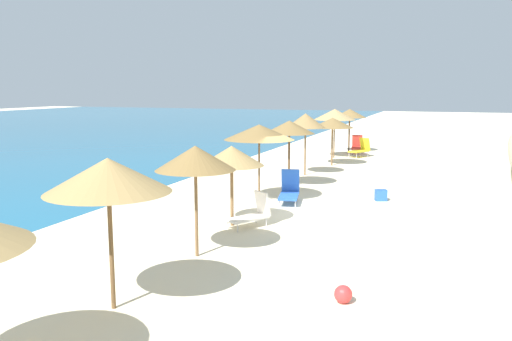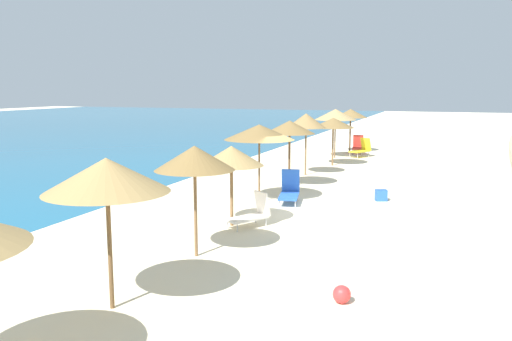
{
  "view_description": "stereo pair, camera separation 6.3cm",
  "coord_description": "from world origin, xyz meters",
  "px_view_note": "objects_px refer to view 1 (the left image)",
  "views": [
    {
      "loc": [
        -17.09,
        -4.68,
        4.17
      ],
      "look_at": [
        -0.27,
        1.52,
        1.35
      ],
      "focal_mm": 36.95,
      "sensor_mm": 36.0,
      "label": 1
    },
    {
      "loc": [
        -17.07,
        -4.73,
        4.17
      ],
      "look_at": [
        -0.27,
        1.52,
        1.35
      ],
      "focal_mm": 36.95,
      "sensor_mm": 36.0,
      "label": 2
    }
  ],
  "objects_px": {
    "beach_umbrella_3": "(195,158)",
    "beach_umbrella_9": "(335,114)",
    "beach_umbrella_5": "(259,132)",
    "beach_umbrella_10": "(350,113)",
    "lounge_chair_3": "(289,191)",
    "beach_ball": "(343,294)",
    "beach_umbrella_2": "(108,176)",
    "beach_umbrella_4": "(232,156)",
    "cooler_box": "(381,195)",
    "lounge_chair_2": "(361,149)",
    "lounge_chair_0": "(357,146)",
    "beach_umbrella_7": "(306,121)",
    "beach_umbrella_6": "(289,127)",
    "lounge_chair_1": "(252,213)",
    "beach_umbrella_8": "(333,123)"
  },
  "relations": [
    {
      "from": "beach_umbrella_9",
      "to": "lounge_chair_2",
      "type": "bearing_deg",
      "value": -59.21
    },
    {
      "from": "beach_umbrella_7",
      "to": "beach_umbrella_6",
      "type": "bearing_deg",
      "value": -176.83
    },
    {
      "from": "beach_umbrella_3",
      "to": "beach_umbrella_10",
      "type": "bearing_deg",
      "value": 0.88
    },
    {
      "from": "lounge_chair_2",
      "to": "lounge_chair_0",
      "type": "bearing_deg",
      "value": -47.02
    },
    {
      "from": "cooler_box",
      "to": "lounge_chair_0",
      "type": "bearing_deg",
      "value": 12.95
    },
    {
      "from": "beach_umbrella_8",
      "to": "beach_umbrella_9",
      "type": "xyz_separation_m",
      "value": [
        3.16,
        0.55,
        0.29
      ]
    },
    {
      "from": "beach_umbrella_10",
      "to": "lounge_chair_2",
      "type": "distance_m",
      "value": 3.2
    },
    {
      "from": "beach_umbrella_9",
      "to": "beach_ball",
      "type": "bearing_deg",
      "value": -167.62
    },
    {
      "from": "beach_umbrella_5",
      "to": "beach_umbrella_10",
      "type": "height_order",
      "value": "beach_umbrella_5"
    },
    {
      "from": "beach_umbrella_2",
      "to": "beach_umbrella_9",
      "type": "bearing_deg",
      "value": 1.53
    },
    {
      "from": "beach_umbrella_9",
      "to": "beach_umbrella_10",
      "type": "height_order",
      "value": "beach_umbrella_9"
    },
    {
      "from": "beach_umbrella_4",
      "to": "beach_umbrella_3",
      "type": "bearing_deg",
      "value": -173.96
    },
    {
      "from": "beach_umbrella_3",
      "to": "beach_umbrella_9",
      "type": "bearing_deg",
      "value": 2.01
    },
    {
      "from": "beach_umbrella_7",
      "to": "beach_umbrella_2",
      "type": "bearing_deg",
      "value": -177.88
    },
    {
      "from": "lounge_chair_1",
      "to": "beach_umbrella_7",
      "type": "bearing_deg",
      "value": -54.42
    },
    {
      "from": "beach_umbrella_6",
      "to": "beach_umbrella_9",
      "type": "distance_m",
      "value": 10.08
    },
    {
      "from": "beach_umbrella_7",
      "to": "beach_ball",
      "type": "height_order",
      "value": "beach_umbrella_7"
    },
    {
      "from": "beach_umbrella_2",
      "to": "cooler_box",
      "type": "height_order",
      "value": "beach_umbrella_2"
    },
    {
      "from": "beach_umbrella_3",
      "to": "beach_umbrella_6",
      "type": "distance_m",
      "value": 9.65
    },
    {
      "from": "beach_umbrella_5",
      "to": "lounge_chair_3",
      "type": "relative_size",
      "value": 1.77
    },
    {
      "from": "lounge_chair_0",
      "to": "lounge_chair_3",
      "type": "bearing_deg",
      "value": 82.83
    },
    {
      "from": "beach_umbrella_5",
      "to": "beach_umbrella_10",
      "type": "relative_size",
      "value": 1.02
    },
    {
      "from": "beach_umbrella_2",
      "to": "beach_umbrella_7",
      "type": "xyz_separation_m",
      "value": [
        16.34,
        0.6,
        0.04
      ]
    },
    {
      "from": "beach_umbrella_8",
      "to": "cooler_box",
      "type": "bearing_deg",
      "value": -156.32
    },
    {
      "from": "beach_umbrella_5",
      "to": "cooler_box",
      "type": "height_order",
      "value": "beach_umbrella_5"
    },
    {
      "from": "beach_umbrella_3",
      "to": "beach_umbrella_5",
      "type": "height_order",
      "value": "beach_umbrella_5"
    },
    {
      "from": "lounge_chair_2",
      "to": "lounge_chair_3",
      "type": "distance_m",
      "value": 13.79
    },
    {
      "from": "lounge_chair_3",
      "to": "beach_ball",
      "type": "distance_m",
      "value": 9.19
    },
    {
      "from": "lounge_chair_0",
      "to": "beach_umbrella_10",
      "type": "bearing_deg",
      "value": -37.14
    },
    {
      "from": "lounge_chair_3",
      "to": "lounge_chair_2",
      "type": "bearing_deg",
      "value": -103.51
    },
    {
      "from": "beach_umbrella_4",
      "to": "beach_umbrella_7",
      "type": "xyz_separation_m",
      "value": [
        9.91,
        0.36,
        0.47
      ]
    },
    {
      "from": "beach_umbrella_3",
      "to": "cooler_box",
      "type": "bearing_deg",
      "value": -23.01
    },
    {
      "from": "beach_umbrella_9",
      "to": "lounge_chair_1",
      "type": "distance_m",
      "value": 16.72
    },
    {
      "from": "beach_umbrella_3",
      "to": "beach_umbrella_9",
      "type": "relative_size",
      "value": 0.95
    },
    {
      "from": "lounge_chair_2",
      "to": "lounge_chair_3",
      "type": "height_order",
      "value": "lounge_chair_3"
    },
    {
      "from": "beach_umbrella_2",
      "to": "beach_ball",
      "type": "distance_m",
      "value": 5.04
    },
    {
      "from": "beach_umbrella_5",
      "to": "beach_umbrella_10",
      "type": "bearing_deg",
      "value": -1.08
    },
    {
      "from": "beach_umbrella_7",
      "to": "lounge_chair_1",
      "type": "xyz_separation_m",
      "value": [
        -9.78,
        -0.97,
        -2.22
      ]
    },
    {
      "from": "beach_umbrella_3",
      "to": "lounge_chair_3",
      "type": "xyz_separation_m",
      "value": [
        6.8,
        -0.38,
        -2.04
      ]
    },
    {
      "from": "beach_umbrella_6",
      "to": "beach_umbrella_7",
      "type": "xyz_separation_m",
      "value": [
        3.31,
        0.18,
        0.08
      ]
    },
    {
      "from": "beach_umbrella_5",
      "to": "beach_umbrella_6",
      "type": "distance_m",
      "value": 3.24
    },
    {
      "from": "lounge_chair_0",
      "to": "beach_umbrella_6",
      "type": "bearing_deg",
      "value": 79.06
    },
    {
      "from": "lounge_chair_0",
      "to": "cooler_box",
      "type": "relative_size",
      "value": 3.98
    },
    {
      "from": "beach_umbrella_7",
      "to": "beach_ball",
      "type": "relative_size",
      "value": 8.26
    },
    {
      "from": "lounge_chair_2",
      "to": "beach_umbrella_4",
      "type": "bearing_deg",
      "value": 113.32
    },
    {
      "from": "beach_umbrella_4",
      "to": "lounge_chair_2",
      "type": "xyz_separation_m",
      "value": [
        17.56,
        -1.09,
        -1.65
      ]
    },
    {
      "from": "beach_umbrella_9",
      "to": "cooler_box",
      "type": "bearing_deg",
      "value": -159.91
    },
    {
      "from": "beach_umbrella_4",
      "to": "beach_ball",
      "type": "xyz_separation_m",
      "value": [
        -4.67,
        -4.32,
        -1.96
      ]
    },
    {
      "from": "beach_umbrella_4",
      "to": "lounge_chair_3",
      "type": "xyz_separation_m",
      "value": [
        3.77,
        -0.7,
        -1.71
      ]
    },
    {
      "from": "beach_umbrella_3",
      "to": "lounge_chair_3",
      "type": "relative_size",
      "value": 1.72
    }
  ]
}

